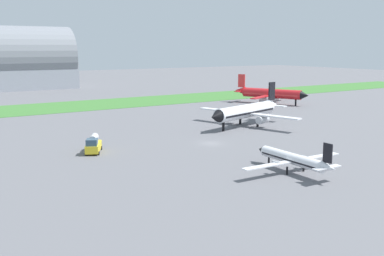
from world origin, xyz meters
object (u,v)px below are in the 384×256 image
(airplane_midfield_jet, at_px, (247,111))
(airplane_foreground_turboprop, at_px, (293,159))
(airplane_parked_jet_far, at_px, (270,94))
(fuel_truck_near_gate, at_px, (93,144))

(airplane_midfield_jet, relative_size, airplane_foreground_turboprop, 1.45)
(airplane_midfield_jet, height_order, airplane_foreground_turboprop, airplane_midfield_jet)
(airplane_parked_jet_far, bearing_deg, fuel_truck_near_gate, -89.02)
(airplane_parked_jet_far, bearing_deg, airplane_foreground_turboprop, -64.54)
(fuel_truck_near_gate, bearing_deg, airplane_foreground_turboprop, 63.47)
(airplane_parked_jet_far, bearing_deg, airplane_midfield_jet, -73.96)
(airplane_foreground_turboprop, height_order, fuel_truck_near_gate, airplane_foreground_turboprop)
(airplane_midfield_jet, height_order, airplane_parked_jet_far, airplane_midfield_jet)
(airplane_foreground_turboprop, bearing_deg, fuel_truck_near_gate, 36.81)
(airplane_foreground_turboprop, bearing_deg, airplane_parked_jet_far, -38.99)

